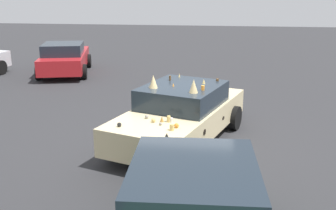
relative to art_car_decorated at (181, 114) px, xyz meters
name	(u,v)px	position (x,y,z in m)	size (l,w,h in m)	color
ground_plane	(180,141)	(-0.02, 0.01, -0.69)	(60.00, 60.00, 0.00)	#2D2D30
art_car_decorated	(181,114)	(0.00, 0.00, 0.00)	(4.81, 3.14, 1.67)	beige
parked_sedan_row_back_center	(65,58)	(7.17, 5.71, -0.02)	(4.32, 2.68, 1.34)	red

